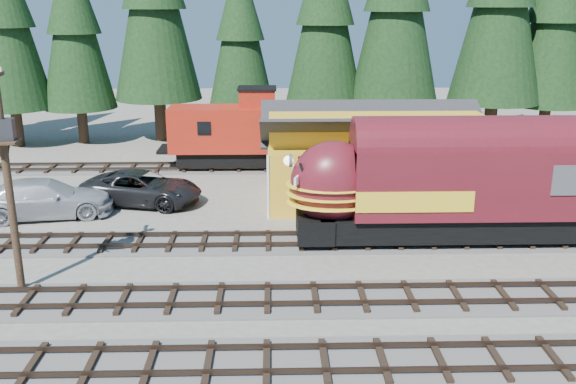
{
  "coord_description": "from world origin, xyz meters",
  "views": [
    {
      "loc": [
        -5.78,
        -24.02,
        10.82
      ],
      "look_at": [
        -5.07,
        4.0,
        2.49
      ],
      "focal_mm": 40.0,
      "sensor_mm": 36.0,
      "label": 1
    }
  ],
  "objects_px": {
    "depot": "(376,150)",
    "utility_pole": "(7,164)",
    "locomotive": "(460,188)",
    "pickup_truck_a": "(142,188)",
    "caboose": "(244,132)",
    "pickup_truck_b": "(45,198)"
  },
  "relations": [
    {
      "from": "caboose",
      "to": "pickup_truck_b",
      "type": "bearing_deg",
      "value": -135.47
    },
    {
      "from": "locomotive",
      "to": "caboose",
      "type": "height_order",
      "value": "caboose"
    },
    {
      "from": "depot",
      "to": "locomotive",
      "type": "xyz_separation_m",
      "value": [
        2.85,
        -6.5,
        -0.34
      ]
    },
    {
      "from": "depot",
      "to": "utility_pole",
      "type": "relative_size",
      "value": 1.44
    },
    {
      "from": "locomotive",
      "to": "pickup_truck_b",
      "type": "bearing_deg",
      "value": 168.49
    },
    {
      "from": "utility_pole",
      "to": "pickup_truck_b",
      "type": "distance_m",
      "value": 10.02
    },
    {
      "from": "caboose",
      "to": "locomotive",
      "type": "bearing_deg",
      "value": -53.14
    },
    {
      "from": "locomotive",
      "to": "pickup_truck_b",
      "type": "distance_m",
      "value": 20.97
    },
    {
      "from": "locomotive",
      "to": "utility_pole",
      "type": "bearing_deg",
      "value": -165.57
    },
    {
      "from": "caboose",
      "to": "utility_pole",
      "type": "bearing_deg",
      "value": -113.01
    },
    {
      "from": "caboose",
      "to": "pickup_truck_b",
      "type": "xyz_separation_m",
      "value": [
        -9.99,
        -9.83,
        -1.51
      ]
    },
    {
      "from": "depot",
      "to": "pickup_truck_b",
      "type": "relative_size",
      "value": 1.87
    },
    {
      "from": "locomotive",
      "to": "utility_pole",
      "type": "height_order",
      "value": "utility_pole"
    },
    {
      "from": "depot",
      "to": "pickup_truck_b",
      "type": "xyz_separation_m",
      "value": [
        -17.64,
        -2.33,
        -1.97
      ]
    },
    {
      "from": "pickup_truck_a",
      "to": "pickup_truck_b",
      "type": "bearing_deg",
      "value": 127.73
    },
    {
      "from": "depot",
      "to": "caboose",
      "type": "xyz_separation_m",
      "value": [
        -7.65,
        7.5,
        -0.45
      ]
    },
    {
      "from": "depot",
      "to": "locomotive",
      "type": "height_order",
      "value": "depot"
    },
    {
      "from": "depot",
      "to": "utility_pole",
      "type": "height_order",
      "value": "utility_pole"
    },
    {
      "from": "utility_pole",
      "to": "locomotive",
      "type": "bearing_deg",
      "value": 6.96
    },
    {
      "from": "locomotive",
      "to": "pickup_truck_a",
      "type": "relative_size",
      "value": 2.52
    },
    {
      "from": "depot",
      "to": "caboose",
      "type": "bearing_deg",
      "value": 135.56
    },
    {
      "from": "caboose",
      "to": "pickup_truck_a",
      "type": "xyz_separation_m",
      "value": [
        -5.36,
        -7.73,
        -1.59
      ]
    }
  ]
}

